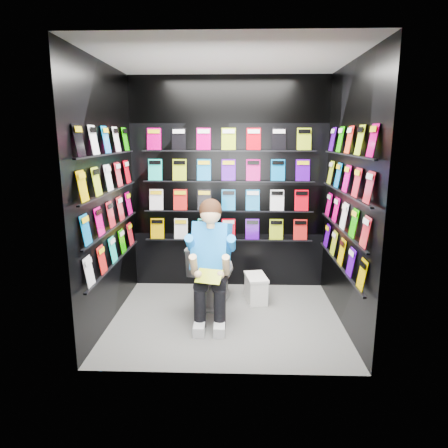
{
  "coord_description": "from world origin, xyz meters",
  "views": [
    {
      "loc": [
        0.11,
        -3.92,
        1.9
      ],
      "look_at": [
        -0.03,
        0.15,
        1.0
      ],
      "focal_mm": 32.0,
      "sensor_mm": 36.0,
      "label": 1
    }
  ],
  "objects": [
    {
      "name": "ceiling",
      "position": [
        0.0,
        0.0,
        2.6
      ],
      "size": [
        2.4,
        2.4,
        0.0
      ],
      "primitive_type": "plane",
      "color": "white",
      "rests_on": "floor"
    },
    {
      "name": "wall_left",
      "position": [
        -1.2,
        0.0,
        1.3
      ],
      "size": [
        0.04,
        2.0,
        2.6
      ],
      "primitive_type": "cube",
      "color": "black",
      "rests_on": "floor"
    },
    {
      "name": "comics_back",
      "position": [
        0.0,
        0.97,
        1.31
      ],
      "size": [
        2.1,
        0.06,
        1.37
      ],
      "primitive_type": null,
      "color": "red",
      "rests_on": "wall_back"
    },
    {
      "name": "held_comic",
      "position": [
        -0.16,
        -0.3,
        0.58
      ],
      "size": [
        0.28,
        0.2,
        0.1
      ],
      "primitive_type": "cube",
      "rotation": [
        -0.96,
        0.0,
        -0.26
      ],
      "color": "green",
      "rests_on": "reader"
    },
    {
      "name": "comics_right",
      "position": [
        1.17,
        0.0,
        1.31
      ],
      "size": [
        0.06,
        1.7,
        1.37
      ],
      "primitive_type": null,
      "color": "red",
      "rests_on": "wall_right"
    },
    {
      "name": "wall_front",
      "position": [
        0.0,
        -1.0,
        1.3
      ],
      "size": [
        2.4,
        0.04,
        2.6
      ],
      "primitive_type": "cube",
      "color": "black",
      "rests_on": "floor"
    },
    {
      "name": "wall_back",
      "position": [
        0.0,
        1.0,
        1.3
      ],
      "size": [
        2.4,
        0.04,
        2.6
      ],
      "primitive_type": "cube",
      "color": "black",
      "rests_on": "floor"
    },
    {
      "name": "longbox",
      "position": [
        0.33,
        0.49,
        0.14
      ],
      "size": [
        0.26,
        0.4,
        0.28
      ],
      "primitive_type": "cube",
      "rotation": [
        0.0,
        0.0,
        0.17
      ],
      "color": "white",
      "rests_on": "floor"
    },
    {
      "name": "toilet",
      "position": [
        -0.16,
        0.43,
        0.37
      ],
      "size": [
        0.6,
        0.83,
        0.73
      ],
      "primitive_type": "imported",
      "rotation": [
        0.0,
        0.0,
        2.88
      ],
      "color": "white",
      "rests_on": "floor"
    },
    {
      "name": "reader",
      "position": [
        -0.16,
        0.05,
        0.77
      ],
      "size": [
        0.69,
        0.86,
        1.38
      ],
      "primitive_type": null,
      "rotation": [
        0.0,
        0.0,
        -0.26
      ],
      "color": "#117BE7",
      "rests_on": "toilet"
    },
    {
      "name": "wall_right",
      "position": [
        1.2,
        0.0,
        1.3
      ],
      "size": [
        0.04,
        2.0,
        2.6
      ],
      "primitive_type": "cube",
      "color": "black",
      "rests_on": "floor"
    },
    {
      "name": "comics_left",
      "position": [
        -1.17,
        0.0,
        1.31
      ],
      "size": [
        0.06,
        1.7,
        1.37
      ],
      "primitive_type": null,
      "color": "red",
      "rests_on": "wall_left"
    },
    {
      "name": "floor",
      "position": [
        0.0,
        0.0,
        0.0
      ],
      "size": [
        2.4,
        2.4,
        0.0
      ],
      "primitive_type": "plane",
      "color": "slate",
      "rests_on": "ground"
    },
    {
      "name": "longbox_lid",
      "position": [
        0.33,
        0.49,
        0.29
      ],
      "size": [
        0.29,
        0.42,
        0.03
      ],
      "primitive_type": "cube",
      "rotation": [
        0.0,
        0.0,
        0.17
      ],
      "color": "white",
      "rests_on": "longbox"
    }
  ]
}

